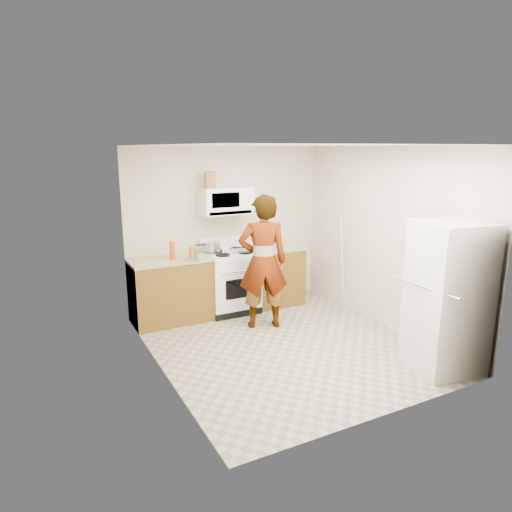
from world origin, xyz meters
TOP-DOWN VIEW (x-y plane):
  - floor at (0.00, 0.00)m, footprint 3.60×3.60m
  - back_wall at (0.00, 1.79)m, footprint 3.20×0.02m
  - right_wall at (1.59, 0.00)m, footprint 0.02×3.60m
  - cabinet_left at (-1.04, 1.49)m, footprint 1.12×0.62m
  - counter_left at (-1.04, 1.49)m, footprint 1.14×0.64m
  - cabinet_right at (0.68, 1.49)m, footprint 0.80×0.62m
  - counter_right at (0.68, 1.49)m, footprint 0.82×0.64m
  - gas_range at (-0.10, 1.48)m, footprint 0.76×0.65m
  - microwave at (-0.10, 1.61)m, footprint 0.76×0.38m
  - person at (0.05, 0.70)m, footprint 0.79×0.65m
  - fridge at (1.27, -1.36)m, footprint 0.83×0.83m
  - kettle at (0.71, 1.71)m, footprint 0.18×0.18m
  - jug at (-0.36, 1.57)m, footprint 0.16×0.16m
  - saucepan at (-0.34, 1.60)m, footprint 0.32×0.32m
  - tray at (0.02, 1.39)m, footprint 0.29×0.24m
  - bottle_spray at (-1.01, 1.42)m, footprint 0.09×0.09m
  - bottle_hot_sauce at (-0.76, 1.35)m, footprint 0.07×0.07m
  - bottle_green_cap at (-0.75, 1.18)m, footprint 0.07×0.07m
  - pot_lid at (-0.79, 1.30)m, footprint 0.35×0.35m
  - broom at (1.50, 0.81)m, footprint 0.28×0.19m

SIDE VIEW (x-z plane):
  - floor at x=0.00m, z-range 0.00..0.00m
  - cabinet_left at x=-1.04m, z-range 0.00..0.90m
  - cabinet_right at x=0.68m, z-range 0.00..0.90m
  - gas_range at x=-0.10m, z-range -0.08..1.05m
  - broom at x=1.50m, z-range 0.01..1.44m
  - fridge at x=1.27m, z-range 0.00..1.70m
  - counter_left at x=-1.04m, z-range 0.90..0.93m
  - counter_right at x=0.68m, z-range 0.90..0.93m
  - person at x=0.05m, z-range 0.00..1.87m
  - pot_lid at x=-0.79m, z-range 0.94..0.95m
  - tray at x=0.02m, z-range 0.93..0.98m
  - saucepan at x=-0.34m, z-range 0.95..1.09m
  - bottle_hot_sauce at x=-0.76m, z-range 0.94..1.12m
  - bottle_green_cap at x=-0.75m, z-range 0.94..1.13m
  - kettle at x=0.71m, z-range 0.94..1.13m
  - bottle_spray at x=-1.01m, z-range 0.94..1.19m
  - back_wall at x=0.00m, z-range 0.00..2.50m
  - right_wall at x=1.59m, z-range 0.00..2.50m
  - microwave at x=-0.10m, z-range 1.50..1.90m
  - jug at x=-0.36m, z-range 1.90..2.14m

